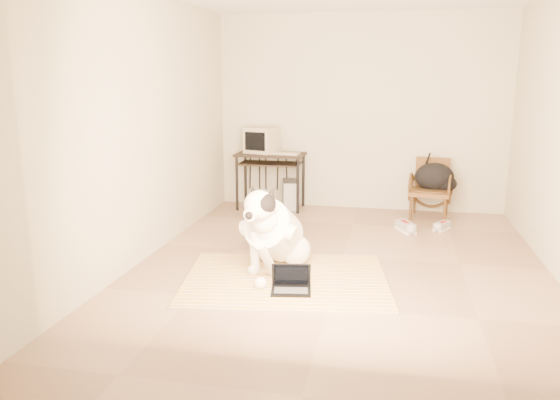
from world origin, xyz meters
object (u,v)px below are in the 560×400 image
(laptop, at_px, (291,284))
(crt_monitor, at_px, (262,140))
(pc_tower, at_px, (289,195))
(backpack, at_px, (436,178))
(computer_desk, at_px, (270,161))
(rattan_chair, at_px, (430,188))
(dog, at_px, (274,233))

(laptop, relative_size, crt_monitor, 0.76)
(pc_tower, bearing_deg, backpack, -2.38)
(computer_desk, xyz_separation_m, pc_tower, (0.27, 0.04, -0.48))
(laptop, height_order, rattan_chair, rattan_chair)
(laptop, height_order, computer_desk, computer_desk)
(laptop, height_order, backpack, backpack)
(rattan_chair, distance_m, backpack, 0.15)
(computer_desk, distance_m, rattan_chair, 2.21)
(laptop, bearing_deg, dog, 115.93)
(pc_tower, height_order, backpack, backpack)
(dog, relative_size, computer_desk, 1.33)
(laptop, relative_size, computer_desk, 0.39)
(dog, height_order, pc_tower, dog)
(crt_monitor, height_order, backpack, crt_monitor)
(dog, height_order, rattan_chair, dog)
(laptop, xyz_separation_m, computer_desk, (-0.86, 3.03, 0.60))
(laptop, distance_m, crt_monitor, 3.37)
(dog, bearing_deg, backpack, 55.42)
(dog, relative_size, laptop, 3.38)
(dog, bearing_deg, rattan_chair, 56.45)
(pc_tower, bearing_deg, laptop, -79.03)
(laptop, height_order, crt_monitor, crt_monitor)
(crt_monitor, bearing_deg, dog, -74.02)
(laptop, bearing_deg, pc_tower, 100.97)
(dog, bearing_deg, pc_tower, 97.27)
(crt_monitor, distance_m, pc_tower, 0.87)
(crt_monitor, bearing_deg, pc_tower, -1.45)
(rattan_chair, height_order, backpack, rattan_chair)
(computer_desk, height_order, backpack, computer_desk)
(laptop, height_order, pc_tower, pc_tower)
(laptop, xyz_separation_m, pc_tower, (-0.60, 3.08, 0.12))
(pc_tower, xyz_separation_m, backpack, (1.99, -0.08, 0.33))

